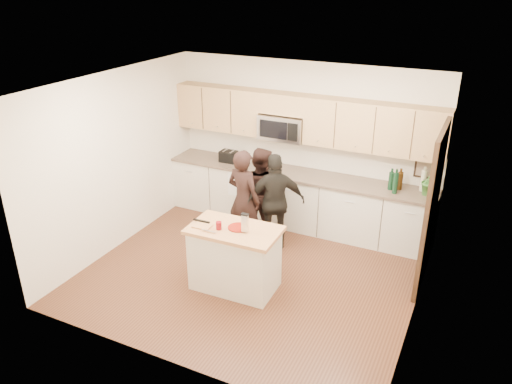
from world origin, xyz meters
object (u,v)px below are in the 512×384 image
at_px(woman_center, 260,192).
at_px(woman_right, 275,202).
at_px(island, 235,258).
at_px(toaster, 229,156).
at_px(woman_left, 244,200).

relative_size(woman_center, woman_right, 0.96).
bearing_deg(island, woman_right, 86.36).
distance_m(toaster, woman_right, 1.53).
xyz_separation_m(island, toaster, (-1.21, 2.07, 0.58)).
bearing_deg(woman_left, woman_center, -84.14).
bearing_deg(island, toaster, 118.81).
bearing_deg(woman_center, woman_left, 84.41).
bearing_deg(island, woman_left, 109.32).
height_order(woman_center, woman_right, woman_right).
height_order(toaster, woman_center, woman_center).
bearing_deg(toaster, woman_right, -33.60).
bearing_deg(woman_left, island, 123.05).
distance_m(woman_center, woman_right, 0.50).
relative_size(island, toaster, 4.28).
bearing_deg(woman_right, woman_left, -10.82).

